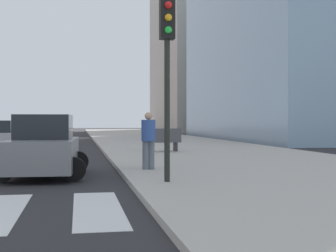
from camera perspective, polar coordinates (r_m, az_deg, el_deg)
The scene contains 8 objects.
sidewalk_kerb_east at distance 26.04m, azimuth 3.49°, elevation -2.86°, with size 10.00×120.00×0.15m, color #B2ADA3.
lane_divider_paint at distance 45.64m, azimuth -17.92°, elevation -1.49°, with size 0.16×80.00×0.01m, color yellow.
parking_garage_concrete at distance 77.21m, azimuth 5.93°, elevation 10.19°, with size 18.00×24.00×29.02m, color #B2ADA3.
car_blue_third at distance 57.02m, azimuth -14.34°, elevation -0.13°, with size 2.87×4.53×2.01m.
car_gray_fourth at distance 14.88m, azimuth -14.26°, elevation -2.46°, with size 2.67×4.17×1.83m.
traffic_light_near_corner at distance 12.10m, azimuth -0.09°, elevation 8.55°, with size 0.36×0.41×4.49m.
park_bench at distance 23.90m, azimuth -0.63°, elevation -1.69°, with size 1.84×0.72×1.12m.
pedestrian_waiting_east at distance 15.10m, azimuth -2.29°, elevation -1.38°, with size 0.44×0.44×1.76m.
Camera 1 is at (5.94, -5.22, 1.64)m, focal length 52.42 mm.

